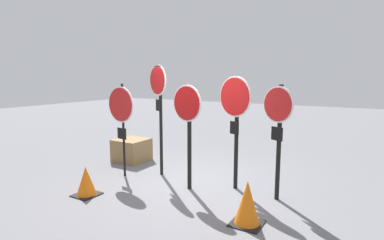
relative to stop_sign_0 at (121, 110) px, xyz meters
name	(u,v)px	position (x,y,z in m)	size (l,w,h in m)	color
ground_plane	(190,185)	(1.61, 0.32, -1.54)	(40.00, 40.00, 0.00)	slate
stop_sign_0	(121,110)	(0.00, 0.00, 0.00)	(0.81, 0.14, 2.13)	black
stop_sign_1	(159,97)	(0.67, 0.52, 0.29)	(0.64, 0.31, 2.56)	black
stop_sign_2	(188,118)	(1.70, 0.08, -0.06)	(0.72, 0.20, 2.13)	black
stop_sign_3	(235,111)	(2.50, 0.58, 0.07)	(0.77, 0.31, 2.30)	black
stop_sign_4	(278,122)	(3.39, 0.45, -0.07)	(0.61, 0.31, 2.15)	black
traffic_cone_0	(247,203)	(3.26, -0.72, -1.19)	(0.48, 0.48, 0.70)	black
traffic_cone_1	(86,181)	(0.17, -1.19, -1.26)	(0.45, 0.45, 0.57)	black
storage_crate	(132,150)	(-0.72, 1.10, -1.24)	(0.83, 0.80, 0.60)	olive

